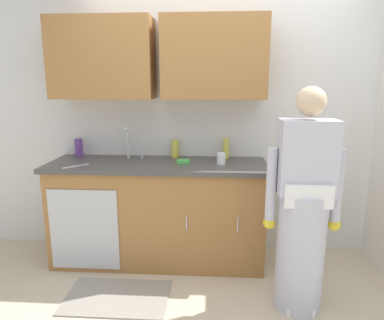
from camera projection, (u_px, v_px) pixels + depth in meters
ground_plane at (218, 306)px, 2.61m from camera, size 9.00×9.00×0.00m
kitchen_wall_with_uppers at (205, 101)px, 3.26m from camera, size 4.80×0.44×2.70m
counter_cabinet at (158, 214)px, 3.22m from camera, size 1.90×0.62×0.90m
countertop at (158, 165)px, 3.12m from camera, size 1.96×0.66×0.04m
sink at (129, 163)px, 3.14m from camera, size 0.50×0.36×0.35m
person_at_sink at (302, 219)px, 2.46m from camera, size 0.55×0.34×1.62m
floor_mat at (117, 297)px, 2.70m from camera, size 0.80×0.50×0.01m
bottle_cleaner_spray at (79, 148)px, 3.35m from camera, size 0.08×0.08×0.17m
bottle_soap at (226, 148)px, 3.28m from camera, size 0.06×0.06×0.19m
bottle_water_short at (175, 149)px, 3.32m from camera, size 0.07×0.07×0.17m
cup_by_sink at (221, 159)px, 3.04m from camera, size 0.08×0.08×0.10m
knife_on_counter at (76, 166)px, 2.97m from camera, size 0.18×0.19×0.01m
sponge at (183, 161)px, 3.09m from camera, size 0.11×0.07×0.03m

